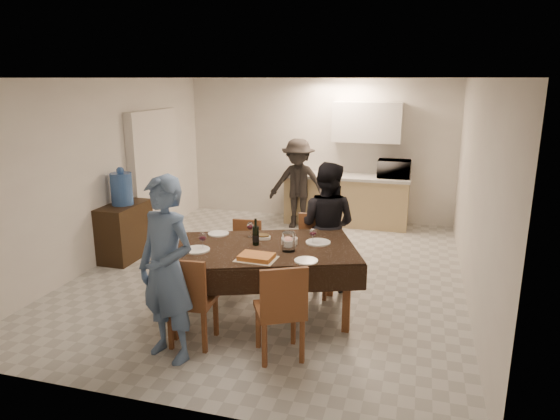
# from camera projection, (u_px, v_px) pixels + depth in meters

# --- Properties ---
(floor) EXTENTS (5.00, 6.00, 0.02)m
(floor) POSITION_uv_depth(u_px,v_px,m) (273.00, 273.00, 6.87)
(floor) COLOR #BCBCB6
(floor) RESTS_ON ground
(ceiling) EXTENTS (5.00, 6.00, 0.02)m
(ceiling) POSITION_uv_depth(u_px,v_px,m) (272.00, 78.00, 6.21)
(ceiling) COLOR white
(ceiling) RESTS_ON wall_back
(wall_back) EXTENTS (5.00, 0.02, 2.60)m
(wall_back) POSITION_uv_depth(u_px,v_px,m) (318.00, 150.00, 9.33)
(wall_back) COLOR silver
(wall_back) RESTS_ON floor
(wall_front) EXTENTS (5.00, 0.02, 2.60)m
(wall_front) POSITION_uv_depth(u_px,v_px,m) (158.00, 256.00, 3.75)
(wall_front) COLOR silver
(wall_front) RESTS_ON floor
(wall_left) EXTENTS (0.02, 6.00, 2.60)m
(wall_left) POSITION_uv_depth(u_px,v_px,m) (107.00, 171.00, 7.20)
(wall_left) COLOR silver
(wall_left) RESTS_ON floor
(wall_right) EXTENTS (0.02, 6.00, 2.60)m
(wall_right) POSITION_uv_depth(u_px,v_px,m) (475.00, 192.00, 5.88)
(wall_right) COLOR silver
(wall_right) RESTS_ON floor
(stub_partition) EXTENTS (0.15, 1.40, 2.10)m
(stub_partition) POSITION_uv_depth(u_px,v_px,m) (155.00, 174.00, 8.36)
(stub_partition) COLOR silver
(stub_partition) RESTS_ON floor
(kitchen_base_cabinet) EXTENTS (2.20, 0.60, 0.86)m
(kitchen_base_cabinet) POSITION_uv_depth(u_px,v_px,m) (346.00, 201.00, 9.10)
(kitchen_base_cabinet) COLOR tan
(kitchen_base_cabinet) RESTS_ON floor
(kitchen_worktop) EXTENTS (2.24, 0.64, 0.05)m
(kitchen_worktop) POSITION_uv_depth(u_px,v_px,m) (347.00, 177.00, 8.98)
(kitchen_worktop) COLOR #BBBBB6
(kitchen_worktop) RESTS_ON kitchen_base_cabinet
(upper_cabinet) EXTENTS (1.20, 0.34, 0.70)m
(upper_cabinet) POSITION_uv_depth(u_px,v_px,m) (367.00, 122.00, 8.79)
(upper_cabinet) COLOR white
(upper_cabinet) RESTS_ON wall_back
(dining_table) EXTENTS (2.38, 1.88, 0.82)m
(dining_table) POSITION_uv_depth(u_px,v_px,m) (259.00, 250.00, 5.46)
(dining_table) COLOR black
(dining_table) RESTS_ON floor
(chair_near_left) EXTENTS (0.47, 0.47, 0.51)m
(chair_near_left) POSITION_uv_depth(u_px,v_px,m) (188.00, 292.00, 4.85)
(chair_near_left) COLOR brown
(chair_near_left) RESTS_ON floor
(chair_near_right) EXTENTS (0.59, 0.62, 0.52)m
(chair_near_right) POSITION_uv_depth(u_px,v_px,m) (277.00, 302.00, 4.60)
(chair_near_right) COLOR brown
(chair_near_right) RESTS_ON floor
(chair_far_left) EXTENTS (0.40, 0.40, 0.45)m
(chair_far_left) POSITION_uv_depth(u_px,v_px,m) (242.00, 250.00, 6.27)
(chair_far_left) COLOR brown
(chair_far_left) RESTS_ON floor
(chair_far_right) EXTENTS (0.46, 0.46, 0.52)m
(chair_far_right) POSITION_uv_depth(u_px,v_px,m) (311.00, 250.00, 6.00)
(chair_far_right) COLOR brown
(chair_far_right) RESTS_ON floor
(console) EXTENTS (0.44, 0.89, 0.82)m
(console) POSITION_uv_depth(u_px,v_px,m) (125.00, 231.00, 7.37)
(console) COLOR black
(console) RESTS_ON floor
(water_jug) EXTENTS (0.31, 0.31, 0.47)m
(water_jug) POSITION_uv_depth(u_px,v_px,m) (122.00, 189.00, 7.20)
(water_jug) COLOR #3B67B3
(water_jug) RESTS_ON console
(wine_bottle) EXTENTS (0.07, 0.07, 0.30)m
(wine_bottle) POSITION_uv_depth(u_px,v_px,m) (256.00, 232.00, 5.47)
(wine_bottle) COLOR black
(wine_bottle) RESTS_ON dining_table
(water_pitcher) EXTENTS (0.14, 0.14, 0.21)m
(water_pitcher) POSITION_uv_depth(u_px,v_px,m) (289.00, 242.00, 5.28)
(water_pitcher) COLOR white
(water_pitcher) RESTS_ON dining_table
(savoury_tart) EXTENTS (0.41, 0.32, 0.05)m
(savoury_tart) POSITION_uv_depth(u_px,v_px,m) (256.00, 257.00, 5.06)
(savoury_tart) COLOR #D5893E
(savoury_tart) RESTS_ON dining_table
(salad_bowl) EXTENTS (0.18, 0.18, 0.07)m
(salad_bowl) POSITION_uv_depth(u_px,v_px,m) (289.00, 241.00, 5.53)
(salad_bowl) COLOR white
(salad_bowl) RESTS_ON dining_table
(mushroom_dish) EXTENTS (0.18, 0.18, 0.03)m
(mushroom_dish) POSITION_uv_depth(u_px,v_px,m) (262.00, 237.00, 5.72)
(mushroom_dish) COLOR white
(mushroom_dish) RESTS_ON dining_table
(wine_glass_a) EXTENTS (0.09, 0.09, 0.19)m
(wine_glass_a) POSITION_uv_depth(u_px,v_px,m) (203.00, 241.00, 5.34)
(wine_glass_a) COLOR white
(wine_glass_a) RESTS_ON dining_table
(wine_glass_b) EXTENTS (0.08, 0.08, 0.18)m
(wine_glass_b) POSITION_uv_depth(u_px,v_px,m) (313.00, 236.00, 5.51)
(wine_glass_b) COLOR white
(wine_glass_b) RESTS_ON dining_table
(wine_glass_c) EXTENTS (0.08, 0.08, 0.18)m
(wine_glass_c) POSITION_uv_depth(u_px,v_px,m) (250.00, 229.00, 5.76)
(wine_glass_c) COLOR white
(wine_glass_c) RESTS_ON dining_table
(plate_near_left) EXTENTS (0.28, 0.28, 0.02)m
(plate_near_left) POSITION_uv_depth(u_px,v_px,m) (197.00, 250.00, 5.33)
(plate_near_left) COLOR white
(plate_near_left) RESTS_ON dining_table
(plate_near_right) EXTENTS (0.24, 0.24, 0.01)m
(plate_near_right) POSITION_uv_depth(u_px,v_px,m) (306.00, 261.00, 5.01)
(plate_near_right) COLOR white
(plate_near_right) RESTS_ON dining_table
(plate_far_left) EXTENTS (0.25, 0.25, 0.01)m
(plate_far_left) POSITION_uv_depth(u_px,v_px,m) (218.00, 234.00, 5.88)
(plate_far_left) COLOR white
(plate_far_left) RESTS_ON dining_table
(plate_far_right) EXTENTS (0.28, 0.28, 0.02)m
(plate_far_right) POSITION_uv_depth(u_px,v_px,m) (318.00, 242.00, 5.57)
(plate_far_right) COLOR white
(plate_far_right) RESTS_ON dining_table
(microwave) EXTENTS (0.56, 0.38, 0.31)m
(microwave) POSITION_uv_depth(u_px,v_px,m) (394.00, 169.00, 8.72)
(microwave) COLOR white
(microwave) RESTS_ON kitchen_worktop
(person_near) EXTENTS (0.75, 0.60, 1.77)m
(person_near) POSITION_uv_depth(u_px,v_px,m) (167.00, 270.00, 4.60)
(person_near) COLOR slate
(person_near) RESTS_ON floor
(person_far) EXTENTS (0.86, 0.72, 1.61)m
(person_far) POSITION_uv_depth(u_px,v_px,m) (326.00, 225.00, 6.28)
(person_far) COLOR black
(person_far) RESTS_ON floor
(person_kitchen) EXTENTS (1.03, 0.59, 1.59)m
(person_kitchen) POSITION_uv_depth(u_px,v_px,m) (298.00, 184.00, 8.80)
(person_kitchen) COLOR black
(person_kitchen) RESTS_ON floor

